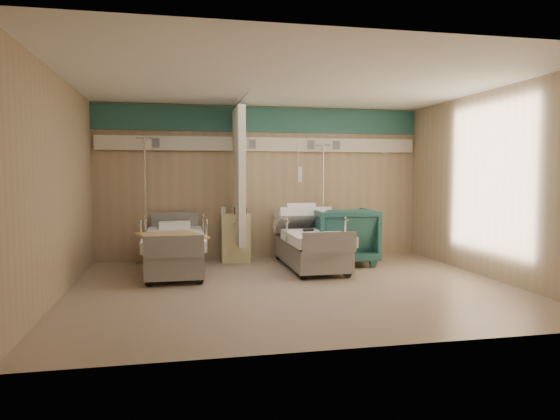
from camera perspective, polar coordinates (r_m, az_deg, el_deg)
The scene contains 13 objects.
ground at distance 6.98m, azimuth 1.45°, elevation -8.75°, with size 6.00×5.00×0.00m, color gray.
room_walls at distance 7.05m, azimuth 0.76°, elevation 6.63°, with size 6.04×5.04×2.82m.
bed_right at distance 8.30m, azimuth 3.48°, elevation -4.47°, with size 1.00×2.16×0.63m, color white, non-canonical shape.
bed_left at distance 8.02m, azimuth -11.94°, elevation -4.85°, with size 1.00×2.16×0.63m, color white, non-canonical shape.
bedside_cabinet at distance 8.95m, azimuth -5.17°, elevation -3.14°, with size 0.50×0.48×0.85m, color beige.
visitor_armchair at distance 8.71m, azimuth 7.17°, elevation -2.94°, with size 1.04×1.07×0.98m, color #1F4E49.
waffle_blanket at distance 8.65m, azimuth 7.14°, elevation 0.49°, with size 0.62×0.55×0.07m, color silver.
iv_stand_right at distance 9.35m, azimuth 4.88°, elevation -2.78°, with size 0.38×0.38×2.11m.
iv_stand_left at distance 8.84m, azimuth -15.03°, elevation -3.22°, with size 0.39×0.39×2.18m.
call_remote at distance 8.09m, azimuth 3.25°, elevation -2.31°, with size 0.17×0.07×0.04m, color black.
tan_blanket at distance 7.52m, azimuth -12.33°, elevation -2.89°, with size 0.81×1.02×0.04m, color tan.
toiletry_bag at distance 8.84m, azimuth -4.54°, elevation -0.08°, with size 0.22×0.14×0.12m, color black.
white_cup at distance 8.92m, azimuth -6.46°, elevation -0.03°, with size 0.09×0.09×0.13m, color white.
Camera 1 is at (-1.53, -6.63, 1.55)m, focal length 32.00 mm.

